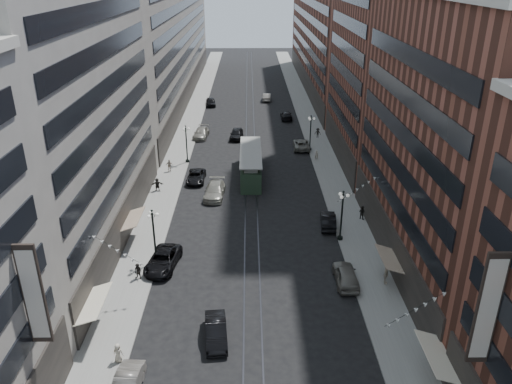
{
  "coord_description": "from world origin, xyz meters",
  "views": [
    {
      "loc": [
        -0.19,
        -13.22,
        25.9
      ],
      "look_at": [
        0.48,
        33.31,
        5.0
      ],
      "focal_mm": 35.0,
      "sensor_mm": 36.0,
      "label": 1
    }
  ],
  "objects": [
    {
      "name": "car_13",
      "position": [
        -2.31,
        66.21,
        0.83
      ],
      "size": [
        2.43,
        5.07,
        1.67
      ],
      "primitive_type": "imported",
      "rotation": [
        0.0,
        0.0,
        -0.1
      ],
      "color": "black",
      "rests_on": "ground"
    },
    {
      "name": "car_5",
      "position": [
        -2.8,
        16.98,
        0.75
      ],
      "size": [
        2.04,
        4.71,
        1.51
      ],
      "primitive_type": "imported",
      "rotation": [
        0.0,
        0.0,
        0.1
      ],
      "color": "black",
      "rests_on": "ground"
    },
    {
      "name": "car_10",
      "position": [
        8.4,
        35.1,
        0.74
      ],
      "size": [
        1.98,
        4.61,
        1.48
      ],
      "primitive_type": "imported",
      "rotation": [
        0.0,
        0.0,
        3.05
      ],
      "color": "black",
      "rests_on": "ground"
    },
    {
      "name": "lamppost_sw_mid",
      "position": [
        -9.2,
        55.0,
        3.1
      ],
      "size": [
        1.03,
        1.14,
        5.52
      ],
      "color": "black",
      "rests_on": "sidewalk_west"
    },
    {
      "name": "building_east_far",
      "position": [
        17.0,
        105.0,
        12.0
      ],
      "size": [
        8.0,
        72.0,
        24.0
      ],
      "primitive_type": "cube",
      "color": "brown",
      "rests_on": "ground"
    },
    {
      "name": "pedestrian_6",
      "position": [
        -11.24,
        51.37,
        1.01
      ],
      "size": [
        1.04,
        0.52,
        1.73
      ],
      "primitive_type": "imported",
      "rotation": [
        0.0,
        0.0,
        3.2
      ],
      "color": "#ADA08F",
      "rests_on": "sidewalk_west"
    },
    {
      "name": "car_4",
      "position": [
        8.4,
        24.31,
        0.82
      ],
      "size": [
        1.96,
        4.84,
        1.65
      ],
      "primitive_type": "imported",
      "rotation": [
        0.0,
        0.0,
        3.14
      ],
      "color": "slate",
      "rests_on": "ground"
    },
    {
      "name": "car_2",
      "position": [
        -8.4,
        27.15,
        0.77
      ],
      "size": [
        3.31,
        5.87,
        1.55
      ],
      "primitive_type": "imported",
      "rotation": [
        0.0,
        0.0,
        -0.14
      ],
      "color": "black",
      "rests_on": "ground"
    },
    {
      "name": "pedestrian_1",
      "position": [
        -9.63,
        14.59,
        0.91
      ],
      "size": [
        0.79,
        0.51,
        1.51
      ],
      "primitive_type": "imported",
      "rotation": [
        0.0,
        0.0,
        2.98
      ],
      "color": "#BFB69E",
      "rests_on": "sidewalk_west"
    },
    {
      "name": "sidewalk_west",
      "position": [
        -11.0,
        70.0,
        0.07
      ],
      "size": [
        4.0,
        180.0,
        0.15
      ],
      "primitive_type": "cube",
      "color": "gray",
      "rests_on": "ground"
    },
    {
      "name": "car_8",
      "position": [
        -8.24,
        66.94,
        0.79
      ],
      "size": [
        2.69,
        5.59,
        1.57
      ],
      "primitive_type": "imported",
      "rotation": [
        0.0,
        0.0,
        -0.09
      ],
      "color": "gray",
      "rests_on": "ground"
    },
    {
      "name": "pedestrian_8",
      "position": [
        9.67,
        55.48,
        0.92
      ],
      "size": [
        0.56,
        0.37,
        1.53
      ],
      "primitive_type": "imported",
      "rotation": [
        0.0,
        0.0,
        3.15
      ],
      "color": "#AA9E8D",
      "rests_on": "sidewalk_east"
    },
    {
      "name": "sidewalk_east",
      "position": [
        11.0,
        70.0,
        0.07
      ],
      "size": [
        4.0,
        180.0,
        0.15
      ],
      "primitive_type": "cube",
      "color": "gray",
      "rests_on": "ground"
    },
    {
      "name": "ground",
      "position": [
        0.0,
        60.0,
        0.0
      ],
      "size": [
        220.0,
        220.0,
        0.0
      ],
      "primitive_type": "plane",
      "color": "black",
      "rests_on": "ground"
    },
    {
      "name": "pedestrian_2",
      "position": [
        -10.3,
        25.03,
        0.92
      ],
      "size": [
        0.84,
        0.66,
        1.53
      ],
      "primitive_type": "imported",
      "rotation": [
        0.0,
        0.0,
        -0.39
      ],
      "color": "black",
      "rests_on": "sidewalk_west"
    },
    {
      "name": "pedestrian_9",
      "position": [
        11.2,
        66.15,
        0.96
      ],
      "size": [
        1.12,
        0.67,
        1.62
      ],
      "primitive_type": "imported",
      "rotation": [
        0.0,
        0.0,
        -0.25
      ],
      "color": "black",
      "rests_on": "sidewalk_east"
    },
    {
      "name": "building_west_far",
      "position": [
        -17.0,
        96.0,
        13.0
      ],
      "size": [
        8.0,
        90.0,
        26.0
      ],
      "primitive_type": "cube",
      "color": "gray",
      "rests_on": "ground"
    },
    {
      "name": "building_east_tower",
      "position": [
        17.0,
        56.0,
        21.0
      ],
      "size": [
        8.0,
        26.0,
        42.0
      ],
      "primitive_type": "cube",
      "color": "brown",
      "rests_on": "ground"
    },
    {
      "name": "car_extra_0",
      "position": [
        -4.5,
        43.09,
        0.82
      ],
      "size": [
        2.65,
        5.82,
        1.65
      ],
      "primitive_type": "imported",
      "rotation": [
        0.0,
        0.0,
        -0.06
      ],
      "color": "gray",
      "rests_on": "ground"
    },
    {
      "name": "car_14",
      "position": [
        3.61,
        92.34,
        0.78
      ],
      "size": [
        1.88,
        4.8,
        1.56
      ],
      "primitive_type": "imported",
      "rotation": [
        0.0,
        0.0,
        3.09
      ],
      "color": "gray",
      "rests_on": "ground"
    },
    {
      "name": "lamppost_se_mid",
      "position": [
        9.2,
        60.0,
        3.1
      ],
      "size": [
        1.03,
        1.14,
        5.52
      ],
      "color": "black",
      "rests_on": "sidewalk_east"
    },
    {
      "name": "pedestrian_4",
      "position": [
        11.9,
        23.98,
        1.01
      ],
      "size": [
        0.79,
        1.11,
        1.72
      ],
      "primitive_type": "imported",
      "rotation": [
        0.0,
        0.0,
        1.21
      ],
      "color": "#BAB09A",
      "rests_on": "sidewalk_east"
    },
    {
      "name": "streetcar",
      "position": [
        0.0,
        49.83,
        1.64
      ],
      "size": [
        2.84,
        12.85,
        3.56
      ],
      "color": "#273D29",
      "rests_on": "ground"
    },
    {
      "name": "building_east_mid",
      "position": [
        17.0,
        28.0,
        12.0
      ],
      "size": [
        8.0,
        30.0,
        24.0
      ],
      "primitive_type": "cube",
      "color": "brown",
      "rests_on": "ground"
    },
    {
      "name": "car_11",
      "position": [
        7.97,
        60.96,
        0.74
      ],
      "size": [
        2.63,
        5.39,
        1.48
      ],
      "primitive_type": "imported",
      "rotation": [
        0.0,
        0.0,
        3.11
      ],
      "color": "slate",
      "rests_on": "ground"
    },
    {
      "name": "pedestrian_5",
      "position": [
        -11.86,
        44.79,
        0.98
      ],
      "size": [
        1.58,
        0.65,
        1.65
      ],
      "primitive_type": "imported",
      "rotation": [
        0.0,
        0.0,
        0.14
      ],
      "color": "black",
      "rests_on": "sidewalk_west"
    },
    {
      "name": "lamppost_sw_far",
      "position": [
        -9.2,
        28.0,
        3.1
      ],
      "size": [
        1.03,
        1.14,
        5.52
      ],
      "color": "black",
      "rests_on": "sidewalk_west"
    },
    {
      "name": "rail_west",
      "position": [
        -0.7,
        70.0,
        0.01
      ],
      "size": [
        0.12,
        180.0,
        0.02
      ],
      "primitive_type": "cube",
      "color": "#2D2D33",
      "rests_on": "ground"
    },
    {
      "name": "car_12",
      "position": [
        6.8,
        77.79,
        0.72
      ],
      "size": [
        2.07,
        4.98,
        1.44
      ],
      "primitive_type": "imported",
      "rotation": [
        0.0,
        0.0,
        3.15
      ],
      "color": "black",
      "rests_on": "ground"
    },
    {
      "name": "car_7",
      "position": [
        -7.28,
        48.03,
        0.69
      ],
      "size": [
        2.38,
        5.0,
        1.38
      ],
      "primitive_type": "imported",
      "rotation": [
        0.0,
        0.0,
        -0.02
      ],
      "color": "black",
      "rests_on": "ground"
    },
    {
      "name": "building_west_mid",
      "position": [
        -17.0,
        33.0,
        14.0
      ],
      "size": [
        8.0,
        36.0,
        28.0
      ],
      "primitive_type": "cube",
      "color": "gray",
      "rests_on": "ground"
    },
    {
      "name": "rail_east",
      "position": [
        0.7,
        70.0,
        0.01
      ],
      "size": [
        0.12,
        180.0,
        0.02
      ],
      "primitive_type": "cube",
      "color": "#2D2D33",
      "rests_on": "ground"
    },
    {
      "name": "lamppost_se_far",
      "position": [
        9.2,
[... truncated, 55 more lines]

